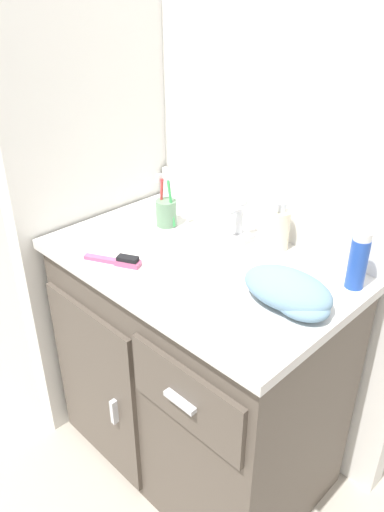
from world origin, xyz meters
TOP-DOWN VIEW (x-y plane):
  - ground_plane at (0.00, 0.00)m, footprint 6.00×6.00m
  - wall_back at (0.00, 0.33)m, footprint 1.08×0.08m
  - wall_left at (-0.50, 0.00)m, footprint 0.08×0.64m
  - vanity at (-0.00, -0.00)m, footprint 0.90×0.58m
  - backsplash at (0.00, 0.27)m, footprint 0.90×0.02m
  - sink_faucet at (0.00, 0.17)m, footprint 0.09×0.09m
  - toothbrush_cup at (-0.23, 0.09)m, footprint 0.08×0.07m
  - soap_dispenser at (0.12, 0.21)m, footprint 0.06×0.06m
  - shaving_cream_can at (0.39, 0.18)m, footprint 0.05×0.05m
  - hairbrush at (-0.14, -0.18)m, footprint 0.17×0.10m
  - hand_towel at (0.32, -0.00)m, footprint 0.25×0.16m

SIDE VIEW (x-z plane):
  - ground_plane at x=0.00m, z-range 0.00..0.00m
  - vanity at x=0.00m, z-range 0.02..0.84m
  - hairbrush at x=-0.14m, z-range 0.82..0.85m
  - hand_towel at x=0.32m, z-range 0.82..0.90m
  - toothbrush_cup at x=-0.23m, z-range 0.78..0.96m
  - sink_faucet at x=0.00m, z-range 0.80..0.94m
  - backsplash at x=0.00m, z-range 0.82..0.92m
  - soap_dispenser at x=0.12m, z-range 0.81..0.96m
  - shaving_cream_can at x=0.39m, z-range 0.82..0.98m
  - wall_back at x=0.00m, z-range 0.00..2.20m
  - wall_left at x=-0.50m, z-range 0.00..2.20m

